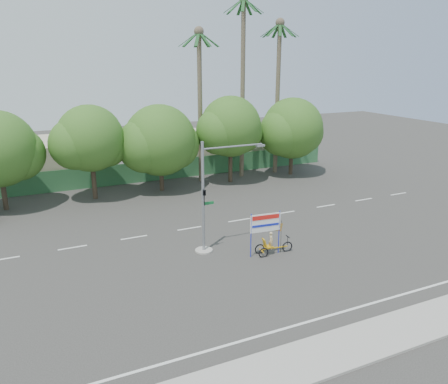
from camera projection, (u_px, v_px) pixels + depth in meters
name	position (u px, v px, depth m)	size (l,w,h in m)	color
ground	(270.00, 270.00, 25.09)	(120.00, 120.00, 0.00)	#33302D
sidewalk_near	(360.00, 343.00, 18.55)	(50.00, 2.40, 0.12)	gray
fence	(161.00, 170.00, 43.49)	(38.00, 0.08, 2.00)	#336B3D
building_left	(50.00, 160.00, 43.13)	(12.00, 8.00, 4.00)	#BDB496
building_right	(216.00, 148.00, 50.35)	(14.00, 8.00, 3.60)	#BDB496
tree_left	(90.00, 141.00, 36.45)	(6.66, 5.60, 8.07)	#473828
tree_center	(159.00, 142.00, 39.01)	(7.62, 6.40, 7.85)	#473828
tree_right	(230.00, 129.00, 41.57)	(6.90, 5.80, 8.36)	#473828
tree_far_right	(292.00, 130.00, 44.53)	(7.38, 6.20, 7.94)	#473828
palm_tall	(243.00, 71.00, 42.16)	(3.73, 3.79, 17.45)	#70604C
palm_mid	(278.00, 82.00, 44.06)	(3.73, 3.79, 15.45)	#70604C
palm_short	(200.00, 90.00, 40.84)	(3.73, 3.79, 14.45)	#70604C
traffic_signal	(208.00, 207.00, 26.82)	(4.72, 1.10, 7.00)	gray
trike_billboard	(269.00, 237.00, 26.80)	(2.89, 0.76, 2.84)	black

